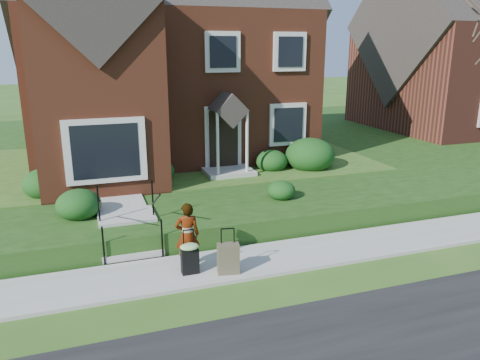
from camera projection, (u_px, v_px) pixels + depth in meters
name	position (u px, v px, depth m)	size (l,w,h in m)	color
ground	(250.00, 263.00, 10.68)	(120.00, 120.00, 0.00)	#2D5119
sidewalk	(250.00, 261.00, 10.67)	(60.00, 1.60, 0.08)	#9E9B93
terrace	(250.00, 146.00, 21.76)	(44.00, 20.00, 0.60)	#193B10
walkway	(117.00, 187.00, 14.27)	(1.20, 6.00, 0.06)	#9E9B93
main_house	(159.00, 33.00, 17.91)	(10.40, 10.20, 9.40)	brown
neighbour_house	(467.00, 37.00, 24.25)	(9.40, 8.00, 9.20)	brown
front_steps	(129.00, 228.00, 11.45)	(1.40, 2.02, 1.50)	#9E9B93
foundation_shrubs	(224.00, 165.00, 15.08)	(10.20, 4.06, 1.22)	#103811
woman	(187.00, 235.00, 10.17)	(0.54, 0.35, 1.47)	#999999
suitcase_black	(190.00, 257.00, 9.94)	(0.41, 0.33, 0.98)	black
suitcase_olive	(228.00, 258.00, 9.97)	(0.50, 0.34, 1.00)	brown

